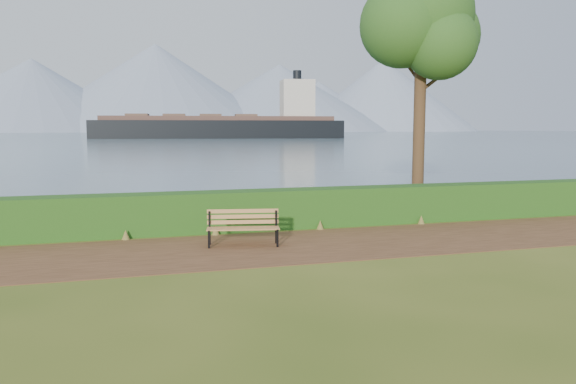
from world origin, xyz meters
name	(u,v)px	position (x,y,z in m)	size (l,w,h in m)	color
ground	(282,250)	(0.00, 0.00, 0.00)	(140.00, 140.00, 0.00)	#435719
path	(278,247)	(0.00, 0.30, 0.01)	(40.00, 3.40, 0.01)	#50311B
hedge	(255,210)	(0.00, 2.60, 0.50)	(32.00, 0.85, 1.00)	#194212
water	(131,134)	(0.00, 260.00, 0.01)	(700.00, 510.00, 0.00)	#415C68
mountains	(114,92)	(-9.17, 406.05, 27.70)	(585.00, 190.00, 70.00)	#7989A2
bench	(243,225)	(-0.70, 0.69, 0.46)	(1.65, 0.75, 0.80)	black
tree	(422,21)	(5.58, 4.22, 5.80)	(4.01, 3.29, 7.81)	#3C2818
cargo_ship	(228,127)	(22.08, 129.36, 2.82)	(62.92, 17.49, 18.88)	black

